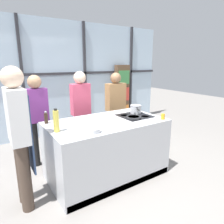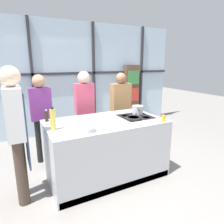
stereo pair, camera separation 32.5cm
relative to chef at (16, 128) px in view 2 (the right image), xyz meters
name	(u,v)px [view 2 (the right image)]	position (x,y,z in m)	size (l,w,h in m)	color
ground_plane	(106,174)	(1.25, 0.05, -1.01)	(18.00, 18.00, 0.00)	gray
back_window_wall	(65,79)	(1.25, 2.41, 0.39)	(6.40, 0.10, 2.80)	silver
bookshelf	(131,95)	(3.14, 2.23, -0.14)	(0.43, 0.19, 1.74)	brown
demo_island	(106,148)	(1.26, 0.05, -0.55)	(1.81, 1.03, 0.92)	#B7BABF
chef	(16,128)	(0.00, 0.00, 0.00)	(0.25, 0.45, 1.78)	#47382D
spectator_far_left	(41,113)	(0.44, 1.00, -0.07)	(0.37, 0.23, 1.61)	black
spectator_center_left	(85,106)	(1.25, 1.00, -0.05)	(0.37, 0.23, 1.65)	black
spectator_center_right	(121,105)	(2.07, 1.00, -0.10)	(0.42, 0.22, 1.60)	black
frying_pan	(134,118)	(1.70, -0.06, -0.07)	(0.35, 0.36, 0.04)	#232326
saucepan	(138,110)	(1.95, 0.18, -0.01)	(0.23, 0.34, 0.15)	silver
white_plate	(77,121)	(0.86, 0.24, -0.08)	(0.23, 0.23, 0.01)	white
mixing_bowl	(87,129)	(0.83, -0.29, -0.06)	(0.21, 0.21, 0.06)	silver
oil_bottle	(53,119)	(0.45, -0.01, 0.06)	(0.07, 0.07, 0.31)	#E0CC4C
pepper_grinder	(46,116)	(0.44, 0.44, -0.01)	(0.05, 0.05, 0.19)	#332319
juice_glass_near	(163,118)	(2.06, -0.36, -0.05)	(0.06, 0.06, 0.09)	orange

